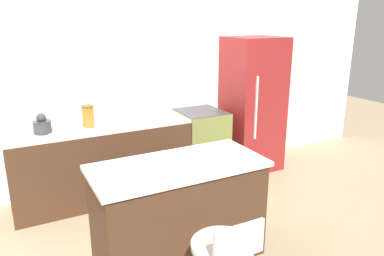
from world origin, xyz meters
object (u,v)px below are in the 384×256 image
Objects in this scene: kettle at (42,125)px; mixing_bowl at (158,114)px; oven_range at (201,144)px; refrigerator at (252,105)px.

kettle is 1.28m from mixing_bowl.
refrigerator is (0.79, -0.02, 0.45)m from oven_range.
refrigerator is at bearing 0.54° from mixing_bowl.
oven_range is 0.91m from refrigerator.
oven_range is at bearing 0.90° from kettle.
mixing_bowl is at bearing 0.00° from kettle.
mixing_bowl is (-0.60, -0.03, 0.49)m from oven_range.
kettle reaches higher than oven_range.
mixing_bowl is (1.28, 0.00, -0.04)m from kettle.
kettle reaches higher than mixing_bowl.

